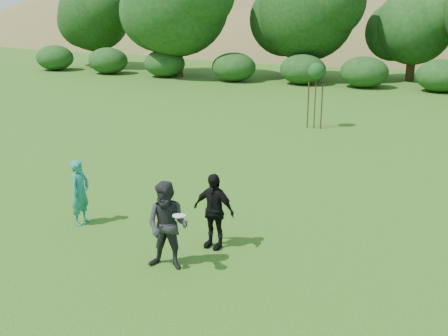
# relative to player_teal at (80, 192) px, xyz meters

# --- Properties ---
(ground) EXTENTS (120.00, 120.00, 0.00)m
(ground) POSITION_rel_player_teal_xyz_m (2.89, -0.56, -0.83)
(ground) COLOR #19470C
(ground) RESTS_ON ground
(player_teal) EXTENTS (0.41, 0.61, 1.66)m
(player_teal) POSITION_rel_player_teal_xyz_m (0.00, 0.00, 0.00)
(player_teal) COLOR #1C806F
(player_teal) RESTS_ON ground
(player_grey) EXTENTS (0.99, 0.80, 1.89)m
(player_grey) POSITION_rel_player_teal_xyz_m (3.14, -1.39, 0.12)
(player_grey) COLOR #262628
(player_grey) RESTS_ON ground
(player_black) EXTENTS (1.08, 0.58, 1.75)m
(player_black) POSITION_rel_player_teal_xyz_m (3.62, -0.08, 0.05)
(player_black) COLOR black
(player_black) RESTS_ON ground
(frisbee) EXTENTS (0.27, 0.27, 0.05)m
(frisbee) POSITION_rel_player_teal_xyz_m (3.51, -1.59, 0.47)
(frisbee) COLOR white
(frisbee) RESTS_ON ground
(sapling) EXTENTS (0.70, 0.70, 2.85)m
(sapling) POSITION_rel_player_teal_xyz_m (3.02, 13.00, 1.59)
(sapling) COLOR #362815
(sapling) RESTS_ON ground
(hillside) EXTENTS (150.00, 72.00, 52.00)m
(hillside) POSITION_rel_player_teal_xyz_m (2.33, 67.89, -12.80)
(hillside) COLOR olive
(hillside) RESTS_ON ground
(tree_row) EXTENTS (53.92, 10.38, 9.62)m
(tree_row) POSITION_rel_player_teal_xyz_m (6.12, 28.12, 4.04)
(tree_row) COLOR #3A2616
(tree_row) RESTS_ON ground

